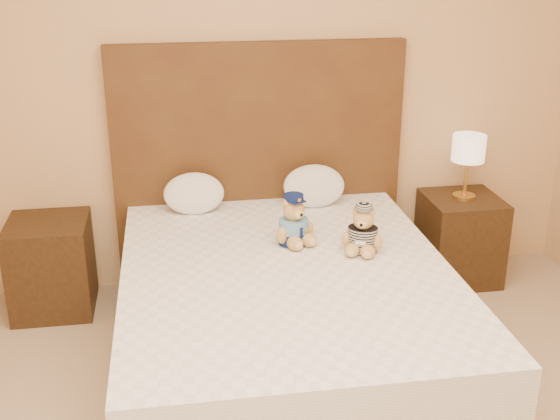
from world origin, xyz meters
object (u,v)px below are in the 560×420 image
object	(u,v)px
nightstand_right	(460,238)
bed	(287,317)
teddy_prisoner	(363,229)
lamp	(468,151)
pillow_left	(194,192)
pillow_right	(314,184)
nightstand_left	(52,266)
teddy_police	(294,219)

from	to	relation	value
nightstand_right	bed	bearing A→B (deg)	-147.38
bed	teddy_prisoner	bearing A→B (deg)	16.98
nightstand_right	lamp	distance (m)	0.57
bed	teddy_prisoner	xyz separation A→B (m)	(0.41, 0.13, 0.40)
pillow_left	pillow_right	distance (m)	0.72
bed	nightstand_right	distance (m)	1.48
pillow_left	pillow_right	world-z (taller)	pillow_right
nightstand_left	pillow_right	xyz separation A→B (m)	(1.56, 0.03, 0.41)
teddy_prisoner	pillow_right	distance (m)	0.71
bed	lamp	distance (m)	1.59
nightstand_right	teddy_prisoner	size ratio (longest dim) A/B	2.22
nightstand_right	pillow_left	xyz separation A→B (m)	(-1.66, 0.03, 0.40)
nightstand_left	teddy_police	bearing A→B (deg)	-21.05
nightstand_left	pillow_left	bearing A→B (deg)	2.04
bed	teddy_police	bearing A→B (deg)	73.71
nightstand_right	teddy_police	bearing A→B (deg)	-156.25
nightstand_left	pillow_left	distance (m)	0.93
teddy_prisoner	bed	bearing A→B (deg)	-138.44
lamp	pillow_right	distance (m)	0.96
bed	nightstand_left	world-z (taller)	same
nightstand_left	nightstand_right	size ratio (longest dim) A/B	1.00
teddy_prisoner	pillow_left	size ratio (longest dim) A/B	0.70
nightstand_right	pillow_left	bearing A→B (deg)	178.96
nightstand_right	teddy_prisoner	distance (m)	1.15
lamp	pillow_right	bearing A→B (deg)	178.18
nightstand_left	bed	bearing A→B (deg)	-32.62
pillow_left	lamp	bearing A→B (deg)	-1.04
lamp	teddy_prisoner	world-z (taller)	lamp
bed	nightstand_left	distance (m)	1.48
nightstand_left	nightstand_right	distance (m)	2.50
pillow_left	teddy_prisoner	bearing A→B (deg)	-40.62
teddy_police	pillow_right	xyz separation A→B (m)	(0.22, 0.54, -0.00)
bed	pillow_right	world-z (taller)	pillow_right
pillow_right	nightstand_right	bearing A→B (deg)	-1.82
lamp	teddy_police	distance (m)	1.28
bed	nightstand_left	size ratio (longest dim) A/B	3.64
teddy_prisoner	pillow_left	world-z (taller)	same
lamp	pillow_left	world-z (taller)	lamp
lamp	teddy_prisoner	distance (m)	1.09
teddy_police	teddy_prisoner	distance (m)	0.37
nightstand_right	teddy_prisoner	xyz separation A→B (m)	(-0.84, -0.67, 0.40)
nightstand_left	lamp	bearing A→B (deg)	0.00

